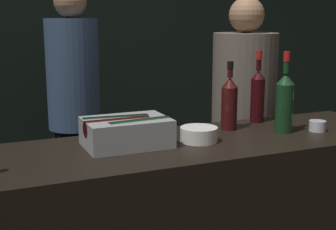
% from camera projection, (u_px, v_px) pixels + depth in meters
% --- Properties ---
extents(wall_back_chalkboard, '(6.40, 0.06, 2.80)m').
position_uv_depth(wall_back_chalkboard, '(69.00, 32.00, 3.67)').
color(wall_back_chalkboard, black).
rests_on(wall_back_chalkboard, ground_plane).
extents(ice_bin_with_bottles, '(0.35, 0.24, 0.12)m').
position_uv_depth(ice_bin_with_bottles, '(126.00, 130.00, 1.93)').
color(ice_bin_with_bottles, '#9EA0A5').
rests_on(ice_bin_with_bottles, bar_counter).
extents(bowl_white, '(0.16, 0.16, 0.06)m').
position_uv_depth(bowl_white, '(199.00, 134.00, 2.01)').
color(bowl_white, silver).
rests_on(bowl_white, bar_counter).
extents(candle_votive, '(0.08, 0.08, 0.05)m').
position_uv_depth(candle_votive, '(317.00, 126.00, 2.20)').
color(candle_votive, silver).
rests_on(candle_votive, bar_counter).
extents(red_wine_bottle_tall, '(0.07, 0.07, 0.36)m').
position_uv_depth(red_wine_bottle_tall, '(258.00, 94.00, 2.37)').
color(red_wine_bottle_tall, black).
rests_on(red_wine_bottle_tall, bar_counter).
extents(red_wine_bottle_black_foil, '(0.08, 0.08, 0.33)m').
position_uv_depth(red_wine_bottle_black_foil, '(229.00, 102.00, 2.21)').
color(red_wine_bottle_black_foil, '#380F0F').
rests_on(red_wine_bottle_black_foil, bar_counter).
extents(red_wine_bottle_burgundy, '(0.08, 0.08, 0.37)m').
position_uv_depth(red_wine_bottle_burgundy, '(285.00, 101.00, 2.15)').
color(red_wine_bottle_burgundy, '#143319').
rests_on(red_wine_bottle_burgundy, bar_counter).
extents(person_in_hoodie, '(0.35, 0.35, 1.72)m').
position_uv_depth(person_in_hoodie, '(74.00, 102.00, 3.11)').
color(person_in_hoodie, black).
rests_on(person_in_hoodie, ground_plane).
extents(person_blond_tee, '(0.39, 0.39, 1.63)m').
position_uv_depth(person_blond_tee, '(243.00, 119.00, 2.89)').
color(person_blond_tee, black).
rests_on(person_blond_tee, ground_plane).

